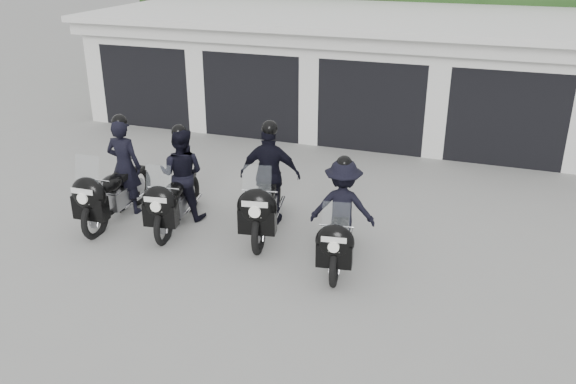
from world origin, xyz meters
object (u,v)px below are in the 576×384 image
(police_bike_c, at_px, (268,183))
(police_bike_d, at_px, (341,216))
(police_bike_a, at_px, (116,179))
(police_bike_b, at_px, (179,182))

(police_bike_c, xyz_separation_m, police_bike_d, (1.52, -0.67, -0.10))
(police_bike_c, distance_m, police_bike_d, 1.66)
(police_bike_a, relative_size, police_bike_b, 1.07)
(police_bike_a, bearing_deg, police_bike_d, -3.26)
(police_bike_d, bearing_deg, police_bike_a, 170.12)
(police_bike_a, relative_size, police_bike_d, 1.12)
(police_bike_b, height_order, police_bike_c, police_bike_c)
(police_bike_b, xyz_separation_m, police_bike_c, (1.62, 0.32, 0.07))
(police_bike_a, bearing_deg, police_bike_b, 10.19)
(police_bike_c, relative_size, police_bike_d, 1.13)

